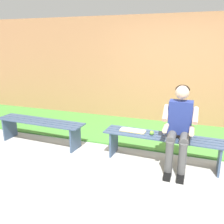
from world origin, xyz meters
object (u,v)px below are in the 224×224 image
(bench_far, at_px, (40,126))
(book_open, at_px, (133,131))
(person_seated, at_px, (179,125))
(bench_near, at_px, (163,142))
(apple, at_px, (152,133))

(bench_far, xyz_separation_m, book_open, (-1.77, -0.04, 0.12))
(bench_far, xyz_separation_m, person_seated, (-2.50, 0.10, 0.35))
(bench_near, bearing_deg, book_open, -4.43)
(person_seated, distance_m, book_open, 0.78)
(apple, xyz_separation_m, book_open, (0.32, -0.07, -0.03))
(bench_near, distance_m, person_seated, 0.42)
(bench_far, bearing_deg, person_seated, 177.69)
(bench_far, relative_size, person_seated, 1.39)
(bench_far, distance_m, apple, 2.10)
(bench_far, bearing_deg, book_open, -178.74)
(bench_near, xyz_separation_m, book_open, (0.50, -0.04, 0.11))
(person_seated, xyz_separation_m, book_open, (0.73, -0.14, -0.23))
(bench_near, distance_m, apple, 0.23)
(bench_far, distance_m, book_open, 1.77)
(person_seated, bearing_deg, bench_far, -2.31)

